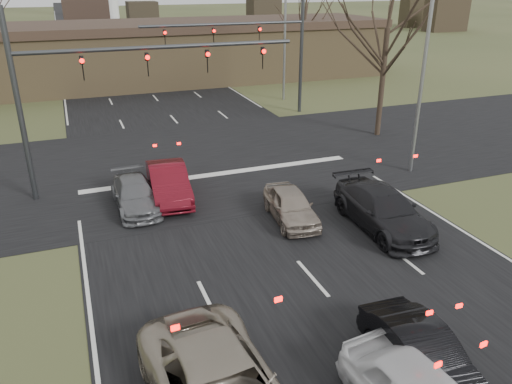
% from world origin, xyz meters
% --- Properties ---
extents(ground, '(360.00, 360.00, 0.00)m').
position_xyz_m(ground, '(0.00, 0.00, 0.00)').
color(ground, '#3C4625').
rests_on(ground, ground).
extents(road_main, '(14.00, 300.00, 0.02)m').
position_xyz_m(road_main, '(0.00, 60.00, 0.01)').
color(road_main, black).
rests_on(road_main, ground).
extents(road_cross, '(200.00, 14.00, 0.02)m').
position_xyz_m(road_cross, '(0.00, 15.00, 0.01)').
color(road_cross, black).
rests_on(road_cross, ground).
extents(building, '(42.40, 10.40, 5.30)m').
position_xyz_m(building, '(2.00, 38.00, 2.67)').
color(building, olive).
rests_on(building, ground).
extents(mast_arm_near, '(12.12, 0.24, 8.00)m').
position_xyz_m(mast_arm_near, '(-5.23, 13.00, 5.07)').
color(mast_arm_near, '#383A3D').
rests_on(mast_arm_near, ground).
extents(mast_arm_far, '(11.12, 0.24, 8.00)m').
position_xyz_m(mast_arm_far, '(6.18, 23.00, 5.02)').
color(mast_arm_far, '#383A3D').
rests_on(mast_arm_far, ground).
extents(streetlight_right_near, '(2.34, 0.25, 10.00)m').
position_xyz_m(streetlight_right_near, '(8.82, 10.00, 5.59)').
color(streetlight_right_near, gray).
rests_on(streetlight_right_near, ground).
extents(streetlight_right_far, '(2.34, 0.25, 10.00)m').
position_xyz_m(streetlight_right_far, '(9.32, 27.00, 5.59)').
color(streetlight_right_far, gray).
rests_on(streetlight_right_far, ground).
extents(tree_right_far, '(5.40, 5.40, 9.00)m').
position_xyz_m(tree_right_far, '(15.00, 35.00, 6.96)').
color(tree_right_far, black).
rests_on(tree_right_far, ground).
extents(car_black_hatch, '(1.53, 3.99, 1.30)m').
position_xyz_m(car_black_hatch, '(0.50, -1.78, 0.65)').
color(car_black_hatch, black).
rests_on(car_black_hatch, ground).
extents(car_charcoal_sedan, '(2.30, 5.29, 1.51)m').
position_xyz_m(car_charcoal_sedan, '(4.14, 5.30, 0.76)').
color(car_charcoal_sedan, black).
rests_on(car_charcoal_sedan, ground).
extents(car_grey_ahead, '(1.78, 4.20, 1.21)m').
position_xyz_m(car_grey_ahead, '(-4.51, 10.51, 0.60)').
color(car_grey_ahead, slate).
rests_on(car_grey_ahead, ground).
extents(car_red_ahead, '(1.93, 4.66, 1.50)m').
position_xyz_m(car_red_ahead, '(-3.00, 10.99, 0.75)').
color(car_red_ahead, '#5B0D17').
rests_on(car_red_ahead, ground).
extents(car_silver_ahead, '(1.89, 3.90, 1.28)m').
position_xyz_m(car_silver_ahead, '(1.10, 7.14, 0.64)').
color(car_silver_ahead, '#A29383').
rests_on(car_silver_ahead, ground).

